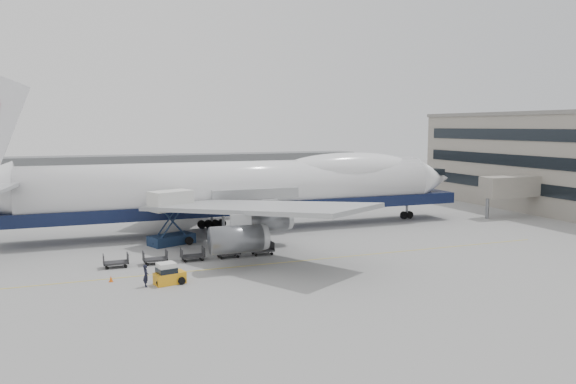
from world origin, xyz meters
name	(u,v)px	position (x,y,z in m)	size (l,w,h in m)	color
ground	(272,249)	(0.00, 0.00, 0.00)	(260.00, 260.00, 0.00)	gray
apron_line	(292,262)	(0.00, -6.00, 0.01)	(60.00, 0.15, 0.01)	gold
hangar	(120,172)	(-10.00, 70.00, 3.50)	(110.00, 8.00, 7.00)	slate
airliner	(245,187)	(0.64, 12.00, 5.62)	(67.00, 55.30, 19.98)	white
catering_truck	(171,214)	(-9.67, 6.65, 3.44)	(5.55, 4.70, 6.10)	#172947
baggage_tug	(168,274)	(-12.65, -9.49, 0.82)	(2.76, 1.87, 1.85)	#F2A216
ground_worker	(146,276)	(-14.54, -9.66, 0.94)	(0.69, 0.45, 1.89)	black
traffic_cone	(111,279)	(-17.18, -7.02, 0.25)	(0.36, 0.36, 0.53)	#E6590C
dolly_0	(116,262)	(-16.38, -2.00, 0.53)	(2.30, 1.35, 1.30)	#2D2D30
dolly_1	(155,259)	(-12.72, -2.00, 0.53)	(2.30, 1.35, 1.30)	#2D2D30
dolly_2	(193,255)	(-9.06, -2.00, 0.53)	(2.30, 1.35, 1.30)	#2D2D30
dolly_3	(228,252)	(-5.39, -2.00, 0.53)	(2.30, 1.35, 1.30)	#2D2D30
dolly_4	(262,250)	(-1.73, -2.00, 0.53)	(2.30, 1.35, 1.30)	#2D2D30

